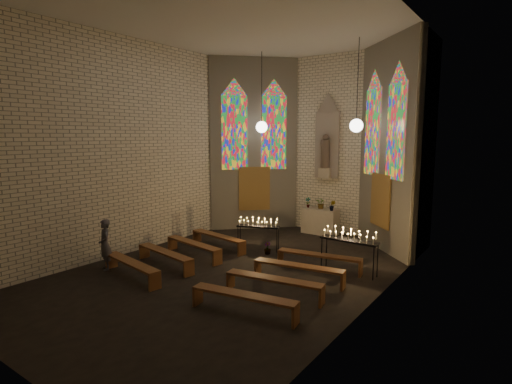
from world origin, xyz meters
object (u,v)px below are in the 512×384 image
altar (320,221)px  visitor (105,245)px  aisle_flower_pot (267,248)px  votive_stand_right (349,237)px  votive_stand_left (258,224)px

altar → visitor: bearing=-112.7°
altar → aisle_flower_pot: (-0.16, -3.52, -0.30)m
votive_stand_right → visitor: size_ratio=1.12×
altar → aisle_flower_pot: size_ratio=3.46×
aisle_flower_pot → votive_stand_right: size_ratio=0.24×
altar → votive_stand_right: (2.74, -3.70, 0.54)m
aisle_flower_pot → visitor: (-2.99, -4.00, 0.54)m
votive_stand_left → votive_stand_right: size_ratio=0.88×
votive_stand_right → altar: bearing=127.9°
visitor → aisle_flower_pot: bearing=77.5°
votive_stand_left → visitor: bearing=-141.9°
altar → votive_stand_right: votive_stand_right is taller
votive_stand_right → visitor: visitor is taller
aisle_flower_pot → visitor: size_ratio=0.27×
altar → votive_stand_right: 4.64m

